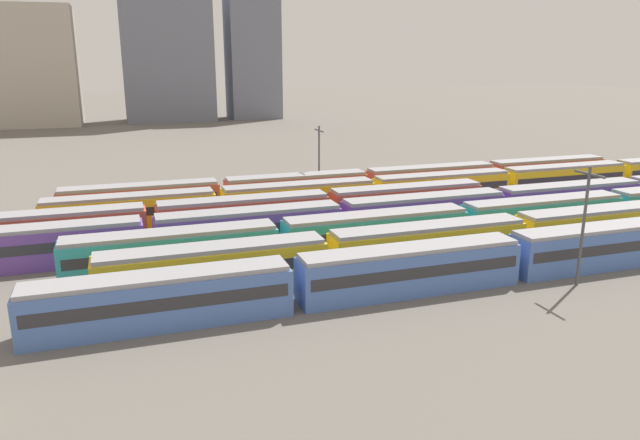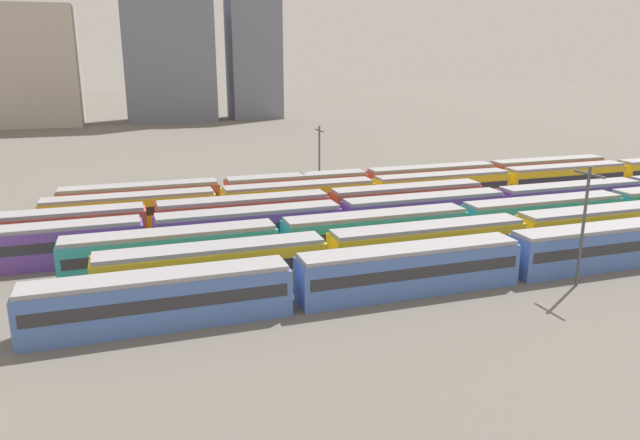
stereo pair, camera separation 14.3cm
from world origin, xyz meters
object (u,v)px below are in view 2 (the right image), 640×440
train_track_0 (410,269)px  train_track_3 (424,212)px  train_track_4 (244,214)px  train_track_2 (463,223)px  catenary_pole_1 (319,158)px  train_track_1 (600,226)px  train_track_5 (442,188)px  catenary_pole_0 (584,221)px  train_track_6 (367,184)px

train_track_0 → train_track_3: size_ratio=0.60×
train_track_3 → train_track_4: 19.09m
train_track_2 → catenary_pole_1: size_ratio=7.99×
train_track_1 → catenary_pole_1: bearing=124.0°
train_track_0 → train_track_4: 22.58m
train_track_4 → train_track_5: same height
train_track_1 → train_track_4: 35.70m
train_track_0 → train_track_3: (9.58, 15.60, 0.00)m
train_track_2 → catenary_pole_0: catenary_pole_0 is taller
train_track_5 → catenary_pole_0: (-4.18, -28.98, 3.50)m
train_track_4 → catenary_pole_1: size_ratio=5.97×
train_track_0 → train_track_4: bearing=112.9°
train_track_1 → train_track_4: same height
train_track_1 → train_track_2: (-12.13, 5.20, 0.00)m
catenary_pole_1 → train_track_0: bearing=-96.6°
train_track_2 → train_track_4: 22.52m
train_track_2 → train_track_3: 5.44m
train_track_1 → train_track_3: bearing=142.9°
train_track_2 → train_track_6: (-1.64, 20.80, 0.00)m
train_track_2 → catenary_pole_0: bearing=-80.1°
train_track_0 → train_track_1: (23.32, 5.20, 0.00)m
train_track_5 → train_track_4: bearing=-168.9°
train_track_0 → train_track_4: size_ratio=1.00×
train_track_5 → train_track_2: bearing=-112.7°
train_track_3 → train_track_4: size_ratio=1.68×
train_track_2 → catenary_pole_1: 24.86m
catenary_pole_0 → catenary_pole_1: catenary_pole_0 is taller
train_track_1 → catenary_pole_0: catenary_pole_0 is taller
train_track_3 → catenary_pole_0: size_ratio=9.62×
train_track_5 → train_track_6: bearing=147.5°
train_track_4 → catenary_pole_0: 32.80m
train_track_1 → train_track_3: same height
train_track_4 → train_track_0: bearing=-67.1°
train_track_6 → catenary_pole_0: bearing=-83.3°
train_track_4 → catenary_pole_1: catenary_pole_1 is taller
train_track_1 → train_track_3: 17.23m
train_track_2 → train_track_3: size_ratio=0.80×
train_track_0 → catenary_pole_0: catenary_pole_0 is taller
train_track_1 → train_track_4: size_ratio=1.68×
train_track_2 → train_track_4: size_ratio=1.34×
train_track_6 → catenary_pole_0: 34.59m
train_track_1 → train_track_5: 21.54m
train_track_6 → catenary_pole_0: (3.99, -34.18, 3.50)m
train_track_4 → train_track_6: bearing=29.6°
train_track_4 → catenary_pole_0: size_ratio=5.74×
train_track_2 → train_track_3: same height
train_track_3 → train_track_1: bearing=-37.1°
train_track_1 → catenary_pole_1: (-19.37, 28.75, 3.31)m
catenary_pole_1 → train_track_3: bearing=-72.9°
catenary_pole_0 → train_track_4: bearing=133.2°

